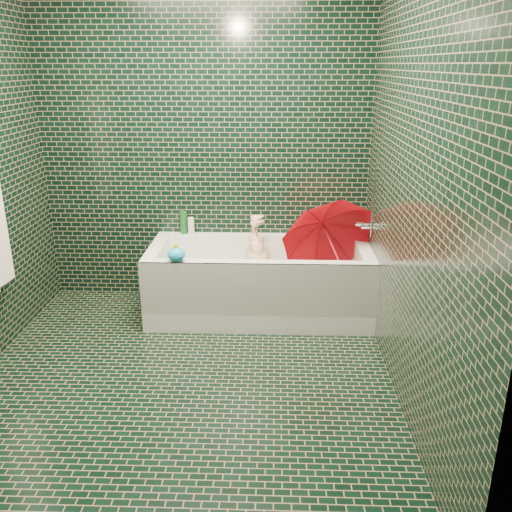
{
  "coord_description": "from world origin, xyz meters",
  "views": [
    {
      "loc": [
        0.56,
        -2.89,
        1.87
      ],
      "look_at": [
        0.43,
        0.82,
        0.55
      ],
      "focal_mm": 38.0,
      "sensor_mm": 36.0,
      "label": 1
    }
  ],
  "objects_px": {
    "bathtub": "(260,289)",
    "bath_toy": "(176,254)",
    "umbrella": "(333,248)",
    "child": "(262,275)",
    "rubber_duck": "(339,231)"
  },
  "relations": [
    {
      "from": "bathtub",
      "to": "child",
      "type": "bearing_deg",
      "value": 68.58
    },
    {
      "from": "bathtub",
      "to": "umbrella",
      "type": "height_order",
      "value": "umbrella"
    },
    {
      "from": "child",
      "to": "rubber_duck",
      "type": "distance_m",
      "value": 0.73
    },
    {
      "from": "bathtub",
      "to": "rubber_duck",
      "type": "bearing_deg",
      "value": 27.54
    },
    {
      "from": "bathtub",
      "to": "bath_toy",
      "type": "relative_size",
      "value": 11.69
    },
    {
      "from": "bath_toy",
      "to": "child",
      "type": "bearing_deg",
      "value": 21.15
    },
    {
      "from": "bathtub",
      "to": "bath_toy",
      "type": "xyz_separation_m",
      "value": [
        -0.58,
        -0.32,
        0.39
      ]
    },
    {
      "from": "child",
      "to": "rubber_duck",
      "type": "xyz_separation_m",
      "value": [
        0.61,
        0.28,
        0.28
      ]
    },
    {
      "from": "rubber_duck",
      "to": "umbrella",
      "type": "bearing_deg",
      "value": -95.27
    },
    {
      "from": "bathtub",
      "to": "umbrella",
      "type": "relative_size",
      "value": 2.43
    },
    {
      "from": "umbrella",
      "to": "bathtub",
      "type": "bearing_deg",
      "value": 167.06
    },
    {
      "from": "child",
      "to": "umbrella",
      "type": "height_order",
      "value": "umbrella"
    },
    {
      "from": "umbrella",
      "to": "rubber_duck",
      "type": "relative_size",
      "value": 6.21
    },
    {
      "from": "bathtub",
      "to": "child",
      "type": "height_order",
      "value": "bathtub"
    },
    {
      "from": "umbrella",
      "to": "bath_toy",
      "type": "relative_size",
      "value": 4.82
    }
  ]
}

